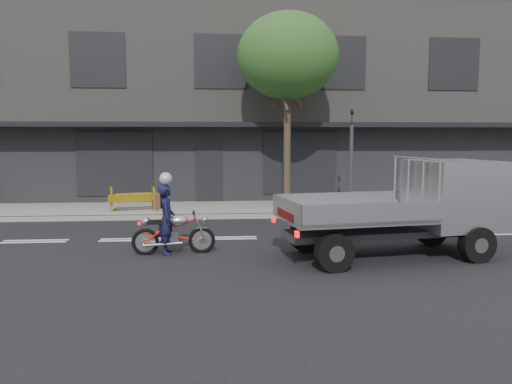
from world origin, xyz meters
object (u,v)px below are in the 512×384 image
object	(u,v)px
street_tree	(288,57)
traffic_light_pole	(351,166)
construction_barrier	(131,199)
flatbed_ute	(435,199)
rider	(167,219)
motorcycle	(174,232)

from	to	relation	value
street_tree	traffic_light_pole	distance (m)	4.23
street_tree	construction_barrier	world-z (taller)	street_tree
street_tree	flatbed_ute	distance (m)	7.87
street_tree	construction_barrier	size ratio (longest dim) A/B	4.54
traffic_light_pole	flatbed_ute	world-z (taller)	traffic_light_pole
street_tree	flatbed_ute	size ratio (longest dim) A/B	1.36
street_tree	rider	xyz separation A→B (m)	(-3.55, -5.80, -4.49)
flatbed_ute	construction_barrier	bearing A→B (deg)	133.30
traffic_light_pole	rider	size ratio (longest dim) A/B	2.23
street_tree	traffic_light_pole	xyz separation A→B (m)	(2.00, -0.85, -3.63)
motorcycle	rider	xyz separation A→B (m)	(-0.15, -0.00, 0.29)
street_tree	motorcycle	distance (m)	8.25
street_tree	motorcycle	bearing A→B (deg)	-120.36
motorcycle	construction_barrier	bearing A→B (deg)	104.08
traffic_light_pole	construction_barrier	bearing A→B (deg)	175.95
street_tree	motorcycle	size ratio (longest dim) A/B	3.62
flatbed_ute	construction_barrier	xyz separation A→B (m)	(-7.62, 5.99, -0.69)
rider	construction_barrier	world-z (taller)	rider
rider	construction_barrier	distance (m)	5.72
street_tree	flatbed_ute	xyz separation A→B (m)	(2.39, -6.32, -4.03)
street_tree	construction_barrier	bearing A→B (deg)	-176.29
flatbed_ute	street_tree	bearing A→B (deg)	102.19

